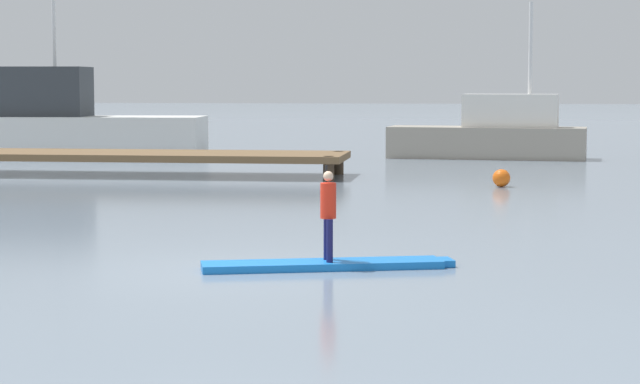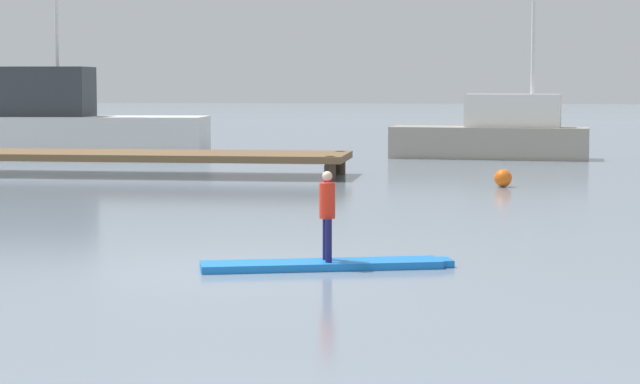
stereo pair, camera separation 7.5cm
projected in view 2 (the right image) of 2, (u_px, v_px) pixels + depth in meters
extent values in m
plane|color=gray|center=(228.00, 271.00, 15.45)|extent=(240.00, 240.00, 0.00)
cube|color=blue|center=(321.00, 265.00, 15.68)|extent=(3.23, 1.44, 0.10)
cube|color=blue|center=(442.00, 262.00, 15.91)|extent=(0.34, 0.46, 0.09)
cylinder|color=#19194C|center=(326.00, 238.00, 15.78)|extent=(0.09, 0.09, 0.57)
cylinder|color=#19194C|center=(329.00, 241.00, 15.54)|extent=(0.09, 0.09, 0.57)
cylinder|color=red|center=(327.00, 201.00, 15.61)|extent=(0.26, 0.26, 0.47)
sphere|color=beige|center=(327.00, 176.00, 15.58)|extent=(0.14, 0.14, 0.14)
cylinder|color=black|center=(325.00, 212.00, 15.80)|extent=(0.03, 0.03, 1.26)
cube|color=black|center=(325.00, 252.00, 15.85)|extent=(0.07, 0.14, 0.18)
cube|color=silver|center=(42.00, 137.00, 38.54)|extent=(10.85, 3.14, 1.35)
cube|color=#33383D|center=(37.00, 92.00, 38.41)|extent=(3.61, 2.06, 1.60)
cube|color=#9E9384|center=(489.00, 143.00, 38.20)|extent=(6.46, 2.40, 1.02)
cube|color=white|center=(513.00, 111.00, 37.93)|extent=(3.12, 1.44, 1.06)
cylinder|color=silver|center=(533.00, 48.00, 37.60)|extent=(0.12, 0.12, 2.93)
cube|color=brown|center=(138.00, 155.00, 31.26)|extent=(11.11, 2.76, 0.18)
cylinder|color=#473828|center=(330.00, 169.00, 29.52)|extent=(0.28, 0.28, 0.62)
cylinder|color=#473828|center=(340.00, 163.00, 31.65)|extent=(0.28, 0.28, 0.62)
sphere|color=orange|center=(503.00, 178.00, 27.83)|extent=(0.42, 0.42, 0.42)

